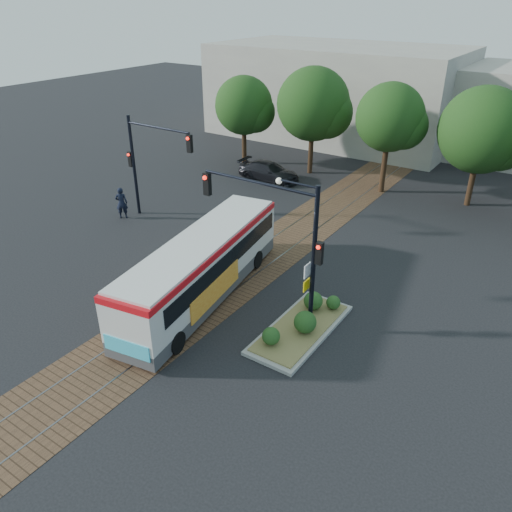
{
  "coord_description": "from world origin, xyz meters",
  "views": [
    {
      "loc": [
        12.51,
        -15.61,
        12.17
      ],
      "look_at": [
        1.37,
        0.85,
        1.6
      ],
      "focal_mm": 35.0,
      "sensor_mm": 36.0,
      "label": 1
    }
  ],
  "objects_px": {
    "traffic_island": "(302,323)",
    "signal_pole_left": "(146,155)",
    "signal_pole_main": "(286,231)",
    "officer": "(122,203)",
    "city_bus": "(203,265)",
    "parked_car": "(269,171)"
  },
  "relations": [
    {
      "from": "traffic_island",
      "to": "parked_car",
      "type": "bearing_deg",
      "value": 127.06
    },
    {
      "from": "city_bus",
      "to": "parked_car",
      "type": "relative_size",
      "value": 2.4
    },
    {
      "from": "traffic_island",
      "to": "officer",
      "type": "height_order",
      "value": "officer"
    },
    {
      "from": "signal_pole_main",
      "to": "parked_car",
      "type": "xyz_separation_m",
      "value": [
        -10.02,
        14.45,
        -3.49
      ]
    },
    {
      "from": "traffic_island",
      "to": "signal_pole_left",
      "type": "xyz_separation_m",
      "value": [
        -13.19,
        4.89,
        3.54
      ]
    },
    {
      "from": "officer",
      "to": "parked_car",
      "type": "height_order",
      "value": "officer"
    },
    {
      "from": "city_bus",
      "to": "officer",
      "type": "distance_m",
      "value": 10.52
    },
    {
      "from": "signal_pole_main",
      "to": "signal_pole_left",
      "type": "xyz_separation_m",
      "value": [
        -12.23,
        4.8,
        -0.29
      ]
    },
    {
      "from": "signal_pole_left",
      "to": "officer",
      "type": "height_order",
      "value": "signal_pole_left"
    },
    {
      "from": "city_bus",
      "to": "traffic_island",
      "type": "relative_size",
      "value": 2.12
    },
    {
      "from": "signal_pole_main",
      "to": "signal_pole_left",
      "type": "height_order",
      "value": "signal_pole_main"
    },
    {
      "from": "signal_pole_main",
      "to": "parked_car",
      "type": "distance_m",
      "value": 17.93
    },
    {
      "from": "traffic_island",
      "to": "parked_car",
      "type": "height_order",
      "value": "parked_car"
    },
    {
      "from": "signal_pole_main",
      "to": "signal_pole_left",
      "type": "distance_m",
      "value": 13.14
    },
    {
      "from": "city_bus",
      "to": "signal_pole_left",
      "type": "xyz_separation_m",
      "value": [
        -8.26,
        5.13,
        2.26
      ]
    },
    {
      "from": "city_bus",
      "to": "signal_pole_left",
      "type": "relative_size",
      "value": 1.83
    },
    {
      "from": "signal_pole_main",
      "to": "officer",
      "type": "height_order",
      "value": "signal_pole_main"
    },
    {
      "from": "parked_car",
      "to": "signal_pole_left",
      "type": "bearing_deg",
      "value": 165.74
    },
    {
      "from": "city_bus",
      "to": "traffic_island",
      "type": "bearing_deg",
      "value": -6.66
    },
    {
      "from": "traffic_island",
      "to": "signal_pole_left",
      "type": "height_order",
      "value": "signal_pole_left"
    },
    {
      "from": "traffic_island",
      "to": "city_bus",
      "type": "bearing_deg",
      "value": -177.29
    },
    {
      "from": "officer",
      "to": "city_bus",
      "type": "bearing_deg",
      "value": 116.41
    }
  ]
}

